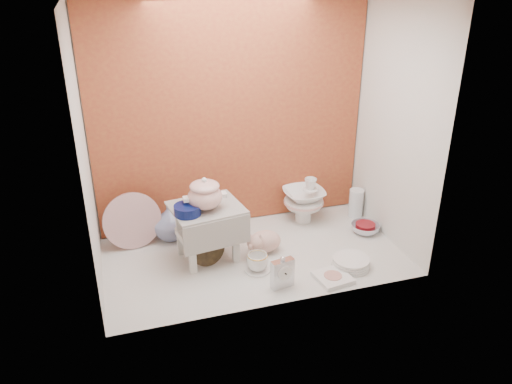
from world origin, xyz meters
TOP-DOWN VIEW (x-y plane):
  - ground at (0.00, 0.00)m, footprint 1.80×1.80m
  - niche_shell at (0.00, 0.18)m, footprint 1.86×1.03m
  - step_stool at (-0.27, 0.07)m, footprint 0.45×0.40m
  - soup_tureen at (-0.28, 0.03)m, footprint 0.32×0.32m
  - cobalt_bowl at (-0.39, -0.00)m, footprint 0.18×0.18m
  - floral_platter at (-0.69, 0.33)m, footprint 0.37×0.13m
  - blue_white_vase at (-0.45, 0.37)m, footprint 0.28×0.28m
  - lacquer_tray at (-0.29, 0.01)m, footprint 0.27×0.18m
  - mantel_clock at (0.06, -0.36)m, footprint 0.14×0.07m
  - plush_pig at (0.08, 0.02)m, footprint 0.29×0.23m
  - teacup_saucer at (-0.03, -0.17)m, footprint 0.16×0.16m
  - gold_rim_teacup at (-0.03, -0.17)m, footprint 0.14×0.14m
  - lattice_dish at (0.36, -0.38)m, footprint 0.21×0.21m
  - dinner_plate_stack at (0.51, -0.29)m, footprint 0.28×0.28m
  - crystal_bowl at (0.79, 0.06)m, footprint 0.22×0.22m
  - clear_glass_vase at (0.84, 0.30)m, footprint 0.11×0.11m
  - porcelain_tower at (0.46, 0.34)m, footprint 0.37×0.37m

SIDE VIEW (x-z plane):
  - ground at x=0.00m, z-range 0.00..0.00m
  - teacup_saucer at x=-0.03m, z-range 0.00..0.01m
  - lattice_dish at x=0.36m, z-range 0.00..0.03m
  - crystal_bowl at x=0.79m, z-range 0.00..0.06m
  - dinner_plate_stack at x=0.51m, z-range 0.00..0.06m
  - gold_rim_teacup at x=-0.03m, z-range 0.01..0.11m
  - plush_pig at x=0.08m, z-range 0.00..0.15m
  - mantel_clock at x=0.06m, z-range 0.00..0.19m
  - clear_glass_vase at x=0.84m, z-range 0.00..0.20m
  - lacquer_tray at x=-0.29m, z-range 0.00..0.24m
  - blue_white_vase at x=-0.45m, z-range 0.00..0.24m
  - porcelain_tower at x=0.46m, z-range 0.00..0.32m
  - step_stool at x=-0.27m, z-range 0.00..0.35m
  - floral_platter at x=-0.69m, z-range 0.00..0.36m
  - cobalt_bowl at x=-0.39m, z-range 0.35..0.40m
  - soup_tureen at x=-0.28m, z-range 0.35..0.55m
  - niche_shell at x=0.00m, z-range 0.17..1.70m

